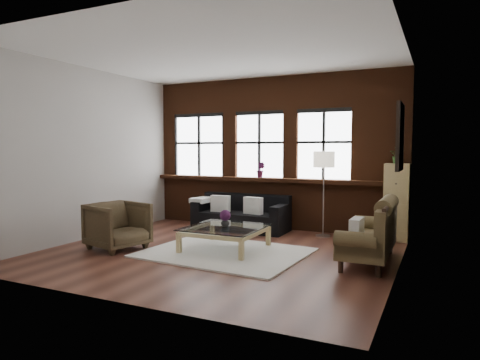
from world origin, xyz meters
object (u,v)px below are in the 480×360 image
at_px(vase, 225,222).
at_px(drawer_chest, 397,202).
at_px(dark_sofa, 241,213).
at_px(vintage_settee, 368,232).
at_px(armchair, 118,226).
at_px(floor_lamp, 324,190).
at_px(coffee_table, 225,239).

distance_m(vase, drawer_chest, 3.25).
relative_size(dark_sofa, vintage_settee, 1.17).
relative_size(armchair, floor_lamp, 0.48).
relative_size(dark_sofa, vase, 12.80).
distance_m(vintage_settee, drawer_chest, 1.86).
distance_m(coffee_table, vase, 0.28).
height_order(dark_sofa, vase, dark_sofa).
height_order(dark_sofa, floor_lamp, floor_lamp).
relative_size(coffee_table, drawer_chest, 0.86).
height_order(vintage_settee, coffee_table, vintage_settee).
height_order(dark_sofa, armchair, armchair).
xyz_separation_m(armchair, vase, (1.69, 0.68, 0.08)).
xyz_separation_m(vintage_settee, coffee_table, (-2.27, -0.24, -0.25)).
xyz_separation_m(vintage_settee, floor_lamp, (-1.07, 1.56, 0.45)).
bearing_deg(drawer_chest, vase, -140.38).
height_order(coffee_table, drawer_chest, drawer_chest).
relative_size(vintage_settee, coffee_table, 1.37).
distance_m(armchair, drawer_chest, 5.02).
bearing_deg(coffee_table, floor_lamp, 56.47).
relative_size(armchair, drawer_chest, 0.61).
bearing_deg(floor_lamp, dark_sofa, -177.84).
xyz_separation_m(dark_sofa, armchair, (-1.16, -2.41, 0.04)).
distance_m(dark_sofa, drawer_chest, 3.07).
height_order(vintage_settee, armchair, vintage_settee).
xyz_separation_m(drawer_chest, floor_lamp, (-1.30, -0.27, 0.18)).
height_order(vase, drawer_chest, drawer_chest).
relative_size(dark_sofa, coffee_table, 1.60).
relative_size(dark_sofa, armchair, 2.27).
bearing_deg(vintage_settee, drawer_chest, 82.84).
xyz_separation_m(coffee_table, drawer_chest, (2.50, 2.07, 0.52)).
height_order(vintage_settee, floor_lamp, floor_lamp).
xyz_separation_m(armchair, drawer_chest, (4.19, 2.74, 0.32)).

